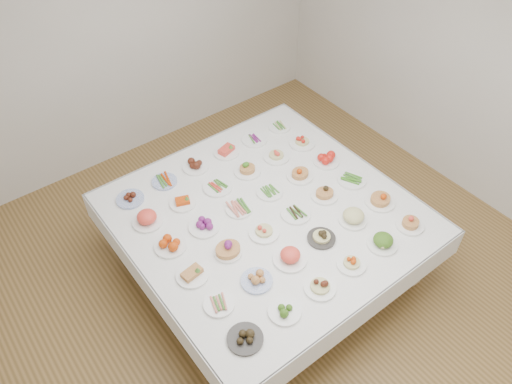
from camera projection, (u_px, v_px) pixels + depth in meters
room_envelope at (272, 119)px, 3.47m from camera, size 5.02×5.02×2.81m
display_table at (266, 217)px, 4.36m from camera, size 2.37×2.37×0.75m
dish_0 at (245, 337)px, 3.42m from camera, size 0.25×0.25×0.10m
dish_1 at (285, 310)px, 3.57m from camera, size 0.24×0.24×0.09m
dish_2 at (320, 284)px, 3.70m from camera, size 0.24×0.24×0.13m
dish_3 at (352, 262)px, 3.87m from camera, size 0.23×0.23×0.11m
dish_4 at (383, 240)px, 4.01m from camera, size 0.24×0.24×0.13m
dish_5 at (411, 221)px, 4.15m from camera, size 0.23×0.23×0.13m
dish_6 at (219, 304)px, 3.63m from camera, size 0.23×0.23×0.05m
dish_7 at (257, 278)px, 3.76m from camera, size 0.24×0.24×0.10m
dish_8 at (290, 256)px, 3.90m from camera, size 0.26×0.26×0.13m
dish_9 at (322, 234)px, 4.05m from camera, size 0.23×0.23×0.13m
dish_10 at (354, 215)px, 4.19m from camera, size 0.24×0.24×0.15m
dish_11 at (381, 196)px, 4.34m from camera, size 0.28×0.26×0.17m
dish_12 at (192, 273)px, 3.80m from camera, size 0.25×0.25×0.11m
dish_13 at (228, 247)px, 3.94m from camera, size 0.22×0.22×0.15m
dish_14 at (264, 230)px, 4.11m from camera, size 0.25×0.25×0.12m
dish_15 at (296, 213)px, 4.28m from camera, size 0.26×0.26×0.06m
dish_16 at (325, 192)px, 4.41m from camera, size 0.24×0.24×0.12m
dish_17 at (352, 179)px, 4.58m from camera, size 0.28×0.26×0.06m
dish_18 at (170, 242)px, 4.00m from camera, size 0.26×0.26×0.12m
dish_19 at (204, 224)px, 4.15m from camera, size 0.26×0.26×0.12m
dish_20 at (239, 208)px, 4.31m from camera, size 0.24×0.23×0.06m
dish_21 at (270, 191)px, 4.47m from camera, size 0.24×0.24×0.05m
dish_22 at (300, 172)px, 4.59m from camera, size 0.25×0.25×0.15m
dish_23 at (327, 158)px, 4.75m from camera, size 0.25×0.25×0.12m
dish_24 at (147, 217)px, 4.18m from camera, size 0.26×0.26×0.14m
dish_25 at (183, 201)px, 4.36m from camera, size 0.23×0.23×0.09m
dish_26 at (218, 186)px, 4.52m from camera, size 0.26×0.26×0.06m
dish_27 at (247, 168)px, 4.64m from camera, size 0.25×0.25×0.13m
dish_28 at (276, 154)px, 4.80m from camera, size 0.25×0.25×0.12m
dish_29 at (302, 139)px, 4.94m from camera, size 0.26×0.26×0.13m
dish_30 at (130, 197)px, 4.39m from camera, size 0.24×0.24×0.10m
dish_31 at (164, 181)px, 4.56m from camera, size 0.23×0.23×0.06m
dish_32 at (195, 164)px, 4.69m from camera, size 0.24×0.24×0.11m
dish_33 at (226, 150)px, 4.85m from camera, size 0.24×0.24×0.11m
dish_34 at (254, 139)px, 5.01m from camera, size 0.25×0.25×0.05m
dish_35 at (280, 126)px, 5.16m from camera, size 0.23×0.23×0.05m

